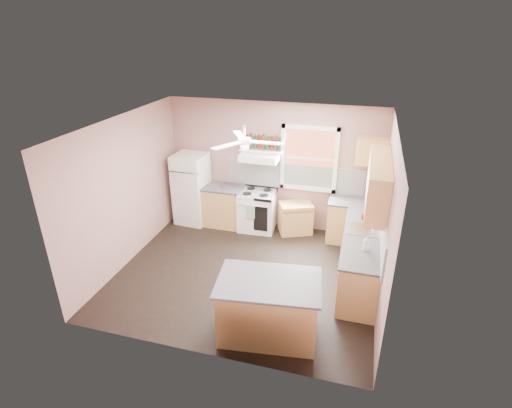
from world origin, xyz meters
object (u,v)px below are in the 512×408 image
(refrigerator, at_px, (192,189))
(cart, at_px, (296,218))
(island, at_px, (268,309))
(toaster, at_px, (230,184))
(stove, at_px, (257,211))

(refrigerator, relative_size, cart, 2.34)
(cart, xyz_separation_m, island, (0.18, -3.11, 0.10))
(toaster, xyz_separation_m, cart, (1.43, 0.10, -0.66))
(stove, xyz_separation_m, cart, (0.83, 0.06, -0.10))
(toaster, bearing_deg, stove, 3.08)
(island, bearing_deg, cart, 86.16)
(cart, bearing_deg, island, -110.11)
(refrigerator, distance_m, toaster, 0.91)
(stove, bearing_deg, refrigerator, 178.34)
(toaster, xyz_separation_m, stove, (0.60, 0.04, -0.56))
(refrigerator, height_order, toaster, refrigerator)
(stove, bearing_deg, island, -74.72)
(toaster, xyz_separation_m, island, (1.61, -3.01, -0.56))
(stove, xyz_separation_m, island, (1.01, -3.05, 0.00))
(stove, distance_m, cart, 0.83)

